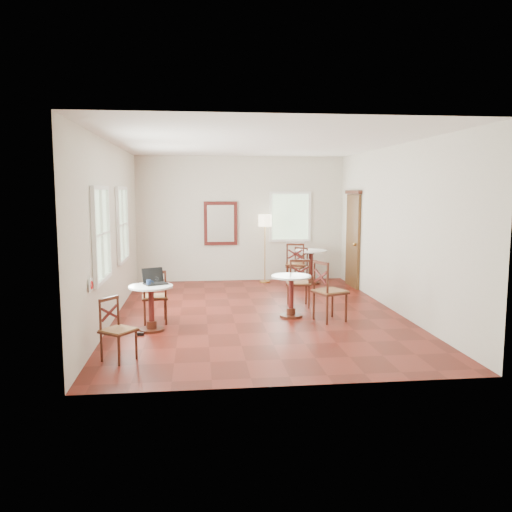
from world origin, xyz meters
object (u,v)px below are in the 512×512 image
at_px(cafe_table_mid, 291,291).
at_px(chair_mid_b, 329,291).
at_px(chair_near_b, 117,330).
at_px(floor_lamp, 265,225).
at_px(chair_mid_a, 299,283).
at_px(laptop, 154,280).
at_px(chair_back_a, 295,264).
at_px(power_adapter, 140,334).
at_px(navy_mug, 149,283).
at_px(water_glass, 157,280).
at_px(mouse, 153,284).
at_px(cafe_table_near, 151,303).
at_px(cafe_table_back, 311,263).
at_px(chair_near_a, 155,297).
at_px(chair_back_b, 298,266).

relative_size(cafe_table_mid, chair_mid_b, 0.71).
relative_size(chair_near_b, floor_lamp, 0.51).
xyz_separation_m(chair_mid_a, laptop, (-2.57, -1.26, 0.32)).
bearing_deg(laptop, chair_back_a, 25.75).
xyz_separation_m(chair_back_a, power_adapter, (-3.15, -3.95, -0.47)).
bearing_deg(floor_lamp, navy_mug, -119.86).
relative_size(water_glass, power_adapter, 0.95).
xyz_separation_m(cafe_table_mid, chair_back_a, (0.66, 3.06, 0.04)).
bearing_deg(laptop, chair_mid_a, 1.45).
bearing_deg(chair_back_a, chair_mid_a, 93.52).
height_order(chair_near_b, power_adapter, chair_near_b).
bearing_deg(cafe_table_mid, water_glass, -168.15).
xyz_separation_m(mouse, power_adapter, (-0.19, -0.25, -0.72)).
height_order(mouse, water_glass, water_glass).
relative_size(cafe_table_near, chair_mid_b, 0.70).
xyz_separation_m(chair_mid_b, floor_lamp, (-0.58, 3.82, 0.86)).
relative_size(cafe_table_mid, navy_mug, 6.27).
bearing_deg(cafe_table_near, laptop, 73.24).
bearing_deg(cafe_table_near, water_glass, 63.97).
bearing_deg(navy_mug, cafe_table_mid, 15.12).
height_order(cafe_table_near, water_glass, water_glass).
xyz_separation_m(cafe_table_back, chair_near_a, (-3.36, -3.32, -0.04)).
height_order(chair_mid_b, laptop, chair_mid_b).
bearing_deg(cafe_table_mid, chair_near_a, -175.52).
relative_size(chair_back_a, power_adapter, 8.99).
xyz_separation_m(chair_near_a, power_adapter, (-0.18, -0.71, -0.43)).
bearing_deg(water_glass, chair_mid_a, 25.94).
distance_m(chair_near_b, chair_back_b, 6.12).
distance_m(laptop, power_adapter, 0.88).
relative_size(chair_back_b, floor_lamp, 0.54).
bearing_deg(chair_back_a, chair_near_a, 60.23).
xyz_separation_m(chair_near_b, chair_mid_b, (3.23, 1.69, 0.10)).
distance_m(chair_mid_b, laptop, 2.88).
xyz_separation_m(chair_back_b, laptop, (-3.01, -3.56, 0.35)).
distance_m(cafe_table_mid, laptop, 2.37).
bearing_deg(floor_lamp, chair_back_b, -29.00).
bearing_deg(chair_back_a, cafe_table_mid, 90.64).
xyz_separation_m(chair_near_b, laptop, (0.36, 1.55, 0.37)).
bearing_deg(floor_lamp, chair_near_b, -115.65).
xyz_separation_m(cafe_table_near, chair_near_b, (-0.32, -1.40, -0.04)).
distance_m(cafe_table_mid, chair_near_b, 3.35).
relative_size(laptop, power_adapter, 3.88).
distance_m(cafe_table_mid, water_glass, 2.32).
distance_m(cafe_table_near, cafe_table_back, 5.07).
height_order(chair_back_a, chair_back_b, chair_back_a).
xyz_separation_m(chair_mid_b, laptop, (-2.87, -0.15, 0.27)).
bearing_deg(laptop, mouse, -121.05).
relative_size(cafe_table_back, laptop, 1.87).
bearing_deg(chair_mid_a, water_glass, 29.19).
xyz_separation_m(chair_near_a, mouse, (0.01, -0.46, 0.29)).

